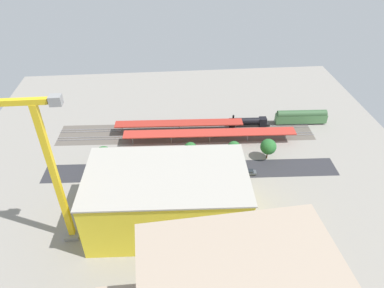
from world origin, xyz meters
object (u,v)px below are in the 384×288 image
Objects in this scene: construction_building at (167,199)px; street_tree_1 at (234,148)px; passenger_coach at (301,117)px; locomotive at (250,122)px; parked_car_2 at (197,175)px; parked_car_0 at (249,173)px; tower_crane at (42,165)px; street_tree_3 at (190,149)px; box_truck_0 at (117,177)px; parked_car_3 at (170,178)px; street_tree_2 at (104,155)px; parked_car_5 at (119,180)px; parked_car_4 at (145,177)px; platform_canopy_far at (179,123)px; parked_car_1 at (221,173)px; street_tree_0 at (268,147)px; traffic_light at (184,169)px; platform_canopy_near at (210,133)px.

street_tree_1 is (-22.64, -25.60, -3.67)m from construction_building.
street_tree_1 is at bearing 32.93° from passenger_coach.
locomotive is 3.81× the size of parked_car_2.
construction_building is (26.14, 16.93, 7.37)m from parked_car_0.
street_tree_3 is at bearing -141.18° from tower_crane.
passenger_coach is 0.49× the size of construction_building.
box_truck_0 is at bearing 18.77° from street_tree_3.
tower_crane reaches higher than box_truck_0.
street_tree_2 is at bearing -22.20° from parked_car_3.
parked_car_0 is at bearing 179.88° from parked_car_5.
parked_car_4 is (16.41, -0.51, -0.06)m from parked_car_2.
tower_crane is 35.08m from street_tree_2.
parked_car_3 is at bearing 22.74° from street_tree_1.
platform_canopy_far is 43.33m from construction_building.
parked_car_4 is at bearing -7.43° from parked_car_3.
parked_car_1 is 0.87× the size of parked_car_5.
locomotive is 3.79× the size of parked_car_1.
construction_building is 31.53m from tower_crane.
street_tree_0 is (-1.37, 20.50, 3.12)m from locomotive.
construction_building reaches higher than parked_car_1.
traffic_light is (27.19, 28.94, 2.50)m from locomotive.
parked_car_0 is (-20.78, 25.89, -3.40)m from platform_canopy_far.
platform_canopy_far is 26.33m from parked_car_2.
platform_canopy_near reaches higher than parked_car_1.
locomotive is at bearing 0.01° from passenger_coach.
parked_car_3 is 11.92m from street_tree_3.
parked_car_4 is 8.23m from parked_car_5.
platform_canopy_far is 11.38× the size of parked_car_2.
parked_car_1 is 25.49m from construction_building.
locomotive is 39.79m from traffic_light.
street_tree_1 reaches higher than parked_car_1.
construction_building reaches higher than parked_car_4.
locomotive is at bearing -150.67° from platform_canopy_near.
construction_building is 26.34m from street_tree_3.
traffic_light is (17.23, 9.45, -0.21)m from street_tree_1.
passenger_coach is 2.98× the size of street_tree_1.
street_tree_2 reaches higher than parked_car_2.
street_tree_3 is (25.88, -0.33, 0.57)m from street_tree_0.
passenger_coach reaches higher than parked_car_4.
platform_canopy_far reaches higher than parked_car_4.
parked_car_2 is at bearing 2.89° from parked_car_1.
parked_car_4 is (39.37, 27.54, -0.95)m from locomotive.
passenger_coach reaches higher than parked_car_1.
locomotive is 2.37× the size of street_tree_1.
street_tree_2 is at bearing -58.66° from parked_car_5.
traffic_light is (20.73, 0.77, 3.49)m from parked_car_0.
platform_canopy_near is at bearing -141.31° from parked_car_4.
platform_canopy_near reaches higher than parked_car_2.
street_tree_2 reaches higher than parked_car_1.
passenger_coach reaches higher than box_truck_0.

